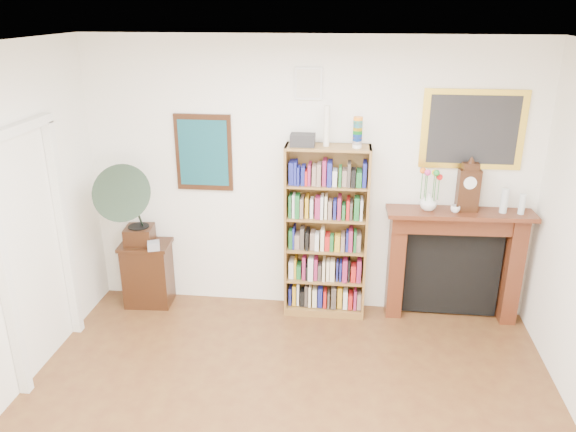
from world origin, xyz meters
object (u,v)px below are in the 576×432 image
object	(u,v)px
teacup	(455,209)
gramophone	(130,200)
side_cabinet	(148,273)
flower_vase	(429,201)
bookshelf	(326,224)
cd_stack	(154,246)
mantel_clock	(468,188)
fireplace	(454,254)
bottle_right	(522,204)
bottle_left	(504,201)

from	to	relation	value
teacup	gramophone	bearing A→B (deg)	-177.56
side_cabinet	flower_vase	distance (m)	3.01
bookshelf	side_cabinet	world-z (taller)	bookshelf
cd_stack	gramophone	bearing A→B (deg)	-179.93
bookshelf	mantel_clock	size ratio (longest dim) A/B	4.34
fireplace	bottle_right	xyz separation A→B (m)	(0.55, -0.07, 0.59)
teacup	flower_vase	bearing A→B (deg)	170.17
bottle_left	side_cabinet	bearing A→B (deg)	-179.14
cd_stack	flower_vase	world-z (taller)	flower_vase
gramophone	bottle_right	xyz separation A→B (m)	(3.79, 0.17, 0.06)
gramophone	bottle_left	world-z (taller)	gramophone
gramophone	cd_stack	world-z (taller)	gramophone
bookshelf	side_cabinet	xyz separation A→B (m)	(-1.89, -0.04, -0.65)
bottle_left	bottle_right	distance (m)	0.16
fireplace	flower_vase	size ratio (longest dim) A/B	8.22
cd_stack	flower_vase	distance (m)	2.78
gramophone	teacup	world-z (taller)	gramophone
fireplace	bottle_left	distance (m)	0.72
bottle_left	bottle_right	size ratio (longest dim) A/B	1.20
fireplace	cd_stack	xyz separation A→B (m)	(-3.04, -0.24, 0.04)
fireplace	teacup	world-z (taller)	teacup
gramophone	teacup	size ratio (longest dim) A/B	10.40
bookshelf	mantel_clock	distance (m)	1.40
gramophone	cd_stack	distance (m)	0.52
bottle_left	mantel_clock	bearing A→B (deg)	178.36
bottle_left	bookshelf	bearing A→B (deg)	-179.52
teacup	bottle_right	size ratio (longest dim) A/B	0.45
mantel_clock	teacup	xyz separation A→B (m)	(-0.11, -0.06, -0.19)
gramophone	cd_stack	size ratio (longest dim) A/B	7.71
mantel_clock	bottle_left	distance (m)	0.36
fireplace	bottle_left	world-z (taller)	bottle_left
mantel_clock	flower_vase	size ratio (longest dim) A/B	2.75
fireplace	flower_vase	bearing A→B (deg)	-171.28
side_cabinet	bottle_right	size ratio (longest dim) A/B	3.52
fireplace	mantel_clock	xyz separation A→B (m)	(0.05, -0.04, 0.71)
fireplace	bottle_right	world-z (taller)	bottle_right
cd_stack	teacup	distance (m)	3.02
side_cabinet	cd_stack	size ratio (longest dim) A/B	5.86
fireplace	gramophone	distance (m)	3.29
bookshelf	gramophone	size ratio (longest dim) A/B	2.23
teacup	bottle_left	world-z (taller)	bottle_left
flower_vase	bottle_right	world-z (taller)	bottle_right
flower_vase	teacup	world-z (taller)	flower_vase
gramophone	side_cabinet	bearing A→B (deg)	58.56
fireplace	teacup	xyz separation A→B (m)	(-0.06, -0.10, 0.52)
bookshelf	bottle_left	world-z (taller)	bookshelf
fireplace	flower_vase	xyz separation A→B (m)	(-0.31, -0.06, 0.57)
mantel_clock	flower_vase	distance (m)	0.39
gramophone	bookshelf	bearing A→B (deg)	-1.78
side_cabinet	mantel_clock	xyz separation A→B (m)	(3.23, 0.06, 1.06)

